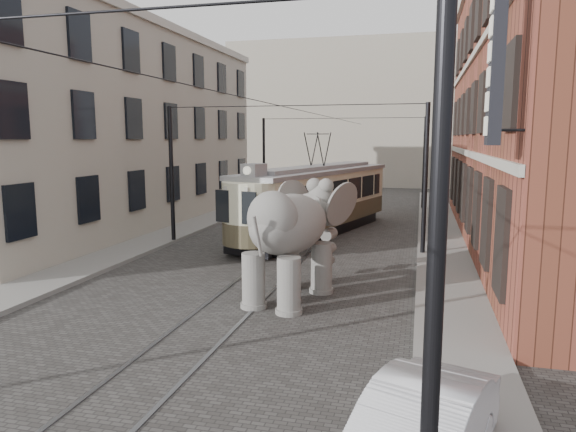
# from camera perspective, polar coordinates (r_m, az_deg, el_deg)

# --- Properties ---
(ground) EXTENTS (120.00, 120.00, 0.00)m
(ground) POSITION_cam_1_polar(r_m,az_deg,el_deg) (16.57, -4.07, -7.83)
(ground) COLOR #3E3B39
(tram_rails) EXTENTS (1.54, 80.00, 0.02)m
(tram_rails) POSITION_cam_1_polar(r_m,az_deg,el_deg) (16.56, -4.07, -7.79)
(tram_rails) COLOR slate
(tram_rails) RESTS_ON ground
(sidewalk_right) EXTENTS (2.00, 60.00, 0.15)m
(sidewalk_right) POSITION_cam_1_polar(r_m,az_deg,el_deg) (15.79, 17.33, -8.74)
(sidewalk_right) COLOR slate
(sidewalk_right) RESTS_ON ground
(sidewalk_left) EXTENTS (2.00, 60.00, 0.15)m
(sidewalk_left) POSITION_cam_1_polar(r_m,az_deg,el_deg) (19.53, -22.60, -5.73)
(sidewalk_left) COLOR slate
(sidewalk_left) RESTS_ON ground
(brick_building) EXTENTS (8.00, 26.00, 12.00)m
(brick_building) POSITION_cam_1_polar(r_m,az_deg,el_deg) (24.86, 28.63, 10.57)
(brick_building) COLOR brown
(brick_building) RESTS_ON ground
(stucco_building) EXTENTS (7.00, 24.00, 10.00)m
(stucco_building) POSITION_cam_1_polar(r_m,az_deg,el_deg) (29.77, -18.57, 8.71)
(stucco_building) COLOR gray
(stucco_building) RESTS_ON ground
(distant_block) EXTENTS (28.00, 10.00, 14.00)m
(distant_block) POSITION_cam_1_polar(r_m,az_deg,el_deg) (55.37, 9.17, 10.79)
(distant_block) COLOR gray
(distant_block) RESTS_ON ground
(catenary) EXTENTS (11.00, 30.20, 6.00)m
(catenary) POSITION_cam_1_polar(r_m,az_deg,el_deg) (20.82, -0.36, 3.93)
(catenary) COLOR black
(catenary) RESTS_ON ground
(tram) EXTENTS (5.79, 12.54, 4.88)m
(tram) POSITION_cam_1_polar(r_m,az_deg,el_deg) (25.30, 3.20, 3.45)
(tram) COLOR beige
(tram) RESTS_ON ground
(elephant) EXTENTS (4.25, 6.13, 3.42)m
(elephant) POSITION_cam_1_polar(r_m,az_deg,el_deg) (15.00, 0.12, -2.81)
(elephant) COLOR slate
(elephant) RESTS_ON ground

